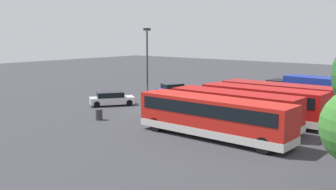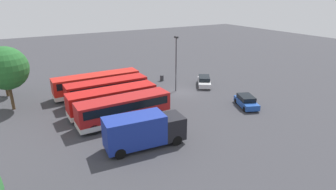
{
  "view_description": "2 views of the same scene",
  "coord_description": "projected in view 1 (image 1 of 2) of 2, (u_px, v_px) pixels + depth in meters",
  "views": [
    {
      "loc": [
        28.73,
        25.89,
        7.49
      ],
      "look_at": [
        1.51,
        3.31,
        1.99
      ],
      "focal_mm": 42.53,
      "sensor_mm": 36.0,
      "label": 1
    },
    {
      "loc": [
        -32.07,
        20.74,
        13.6
      ],
      "look_at": [
        -2.95,
        3.79,
        1.23
      ],
      "focal_mm": 29.79,
      "sensor_mm": 36.0,
      "label": 2
    }
  ],
  "objects": [
    {
      "name": "ground_plane",
      "position": [
        152.0,
        110.0,
        39.33
      ],
      "size": [
        140.0,
        140.0,
        0.0
      ],
      "primitive_type": "plane",
      "color": "#38383D"
    },
    {
      "name": "bus_single_deck_near_end",
      "position": [
        277.0,
        98.0,
        36.31
      ],
      "size": [
        2.67,
        10.43,
        2.95
      ],
      "color": "#A51919",
      "rests_on": "ground"
    },
    {
      "name": "bus_single_deck_second",
      "position": [
        262.0,
        103.0,
        33.7
      ],
      "size": [
        2.7,
        10.65,
        2.95
      ],
      "color": "#B71411",
      "rests_on": "ground"
    },
    {
      "name": "bus_single_deck_third",
      "position": [
        234.0,
        109.0,
        31.23
      ],
      "size": [
        2.61,
        10.63,
        2.95
      ],
      "color": "#B71411",
      "rests_on": "ground"
    },
    {
      "name": "bus_single_deck_fourth",
      "position": [
        213.0,
        116.0,
        28.42
      ],
      "size": [
        2.71,
        11.96,
        2.95
      ],
      "color": "red",
      "rests_on": "ground"
    },
    {
      "name": "box_truck_blue",
      "position": [
        306.0,
        91.0,
        40.43
      ],
      "size": [
        3.17,
        7.7,
        3.2
      ],
      "color": "navy",
      "rests_on": "ground"
    },
    {
      "name": "car_hatchback_silver",
      "position": [
        173.0,
        89.0,
        48.59
      ],
      "size": [
        4.43,
        3.17,
        1.43
      ],
      "color": "#1E479E",
      "rests_on": "ground"
    },
    {
      "name": "car_small_green",
      "position": [
        111.0,
        99.0,
        41.67
      ],
      "size": [
        4.78,
        4.05,
        1.43
      ],
      "color": "silver",
      "rests_on": "ground"
    },
    {
      "name": "lamp_post_tall",
      "position": [
        147.0,
        63.0,
        37.79
      ],
      "size": [
        0.7,
        0.3,
        7.98
      ],
      "color": "#38383D",
      "rests_on": "ground"
    },
    {
      "name": "waste_bin_yellow",
      "position": [
        99.0,
        115.0,
        34.69
      ],
      "size": [
        0.6,
        0.6,
        0.95
      ],
      "primitive_type": "cylinder",
      "color": "#333338",
      "rests_on": "ground"
    }
  ]
}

